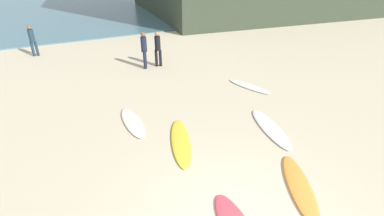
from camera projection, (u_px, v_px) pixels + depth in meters
ocean_water at (62, 4)px, 34.36m from camera, size 120.00×40.00×0.08m
surfboard_0 at (249, 86)px, 11.76m from camera, size 1.04×2.15×0.07m
surfboard_1 at (181, 142)px, 8.16m from camera, size 1.38×2.53×0.08m
surfboard_2 at (300, 186)px, 6.55m from camera, size 1.60×2.23×0.08m
surfboard_3 at (133, 122)px, 9.14m from camera, size 0.61×2.16×0.09m
surfboard_5 at (270, 128)px, 8.84m from camera, size 1.21×2.54×0.07m
beachgoer_near at (32, 39)px, 15.22m from camera, size 0.34×0.28×1.66m
beachgoer_mid at (158, 47)px, 13.69m from camera, size 0.36×0.36×1.72m
beachgoer_far at (144, 48)px, 13.42m from camera, size 0.37×0.37×1.76m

